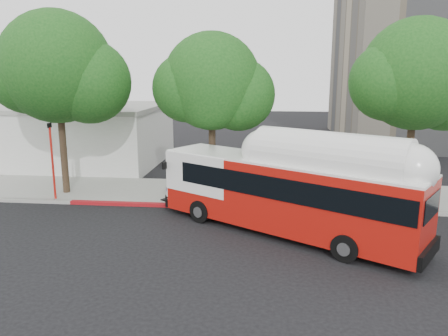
# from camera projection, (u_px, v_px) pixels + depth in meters

# --- Properties ---
(ground) EXTENTS (120.00, 120.00, 0.00)m
(ground) POSITION_uv_depth(u_px,v_px,m) (218.00, 238.00, 17.70)
(ground) COLOR black
(ground) RESTS_ON ground
(sidewalk) EXTENTS (60.00, 5.00, 0.15)m
(sidewalk) POSITION_uv_depth(u_px,v_px,m) (232.00, 193.00, 24.00)
(sidewalk) COLOR gray
(sidewalk) RESTS_ON ground
(curb_strip) EXTENTS (60.00, 0.30, 0.15)m
(curb_strip) POSITION_uv_depth(u_px,v_px,m) (227.00, 207.00, 21.48)
(curb_strip) COLOR gray
(curb_strip) RESTS_ON ground
(red_curb_segment) EXTENTS (10.00, 0.32, 0.16)m
(red_curb_segment) POSITION_uv_depth(u_px,v_px,m) (167.00, 205.00, 21.78)
(red_curb_segment) COLOR maroon
(red_curb_segment) RESTS_ON ground
(street_tree_left) EXTENTS (6.67, 5.80, 9.74)m
(street_tree_left) POSITION_uv_depth(u_px,v_px,m) (66.00, 72.00, 22.55)
(street_tree_left) COLOR #2D2116
(street_tree_left) RESTS_ON ground
(street_tree_mid) EXTENTS (5.75, 5.00, 8.62)m
(street_tree_mid) POSITION_uv_depth(u_px,v_px,m) (220.00, 85.00, 22.39)
(street_tree_mid) COLOR #2D2116
(street_tree_mid) RESTS_ON ground
(street_tree_right) EXTENTS (6.21, 5.40, 9.18)m
(street_tree_right) POSITION_uv_depth(u_px,v_px,m) (425.00, 79.00, 21.10)
(street_tree_right) COLOR #2D2116
(street_tree_right) RESTS_ON ground
(low_commercial_bldg) EXTENTS (16.20, 10.20, 4.25)m
(low_commercial_bldg) POSITION_uv_depth(u_px,v_px,m) (52.00, 133.00, 32.26)
(low_commercial_bldg) COLOR silver
(low_commercial_bldg) RESTS_ON ground
(transit_bus) EXTENTS (11.26, 8.08, 3.54)m
(transit_bus) POSITION_uv_depth(u_px,v_px,m) (286.00, 195.00, 17.81)
(transit_bus) COLOR #AF130C
(transit_bus) RESTS_ON ground
(signal_pole) EXTENTS (0.12, 0.39, 4.09)m
(signal_pole) POSITION_uv_depth(u_px,v_px,m) (52.00, 162.00, 22.25)
(signal_pole) COLOR red
(signal_pole) RESTS_ON ground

